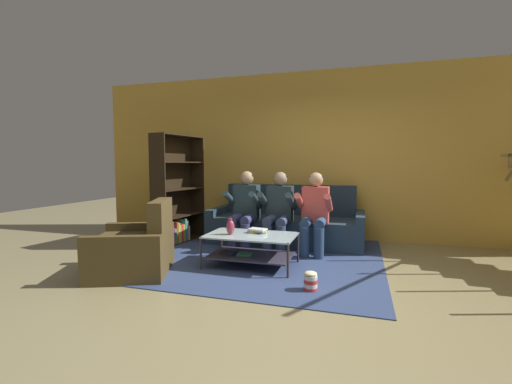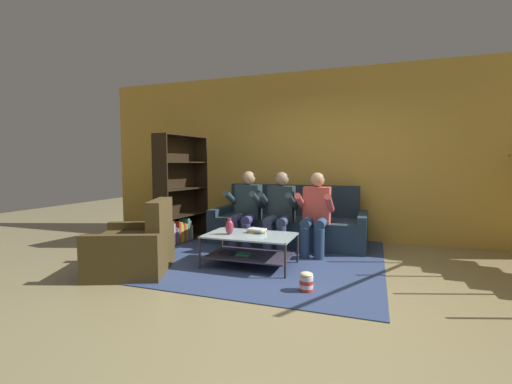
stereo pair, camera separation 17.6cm
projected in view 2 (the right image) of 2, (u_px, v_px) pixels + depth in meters
ground at (284, 283)px, 3.76m from camera, size 16.80×16.80×0.00m
back_partition at (320, 155)px, 5.95m from camera, size 8.40×0.12×2.90m
couch at (288, 225)px, 5.62m from camera, size 2.47×0.91×0.94m
person_seated_left at (246, 207)px, 5.25m from camera, size 0.50×0.58×1.19m
person_seated_middle at (280, 208)px, 5.07m from camera, size 0.50×0.58×1.18m
person_seated_right at (316, 210)px, 4.90m from camera, size 0.50×0.58×1.18m
coffee_table at (249, 245)px, 4.34m from camera, size 1.12×0.68×0.41m
area_rug at (269, 255)px, 4.88m from camera, size 3.10×3.35×0.01m
vase at (229, 227)px, 4.34m from camera, size 0.11×0.11×0.21m
book_stack at (257, 231)px, 4.43m from camera, size 0.24×0.19×0.06m
bookshelf at (178, 201)px, 5.72m from camera, size 0.45×1.08×1.77m
armchair at (135, 248)px, 4.13m from camera, size 1.13×1.19×0.87m
popcorn_tub at (306, 282)px, 3.48m from camera, size 0.14×0.14×0.21m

